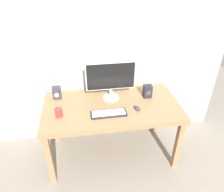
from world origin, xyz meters
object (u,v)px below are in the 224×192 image
monitor (111,79)px  audio_controller (57,93)px  mouse (137,108)px  desk (112,110)px  speaker_right (147,91)px  keyboard_primary (109,113)px  coffee_mug (59,112)px

monitor → audio_controller: monitor is taller
mouse → desk: bearing=140.4°
desk → monitor: size_ratio=2.72×
monitor → mouse: 0.44m
monitor → speaker_right: (0.43, -0.04, -0.18)m
keyboard_primary → coffee_mug: bearing=175.0°
monitor → speaker_right: 0.47m
mouse → keyboard_primary: bearing=173.3°
monitor → keyboard_primary: (-0.07, -0.32, -0.24)m
desk → speaker_right: speaker_right is taller
keyboard_primary → audio_controller: 0.69m
desk → keyboard_primary: bearing=-109.0°
speaker_right → audio_controller: (-1.06, 0.13, -0.00)m
desk → coffee_mug: 0.60m
desk → monitor: (0.01, 0.15, 0.33)m
keyboard_primary → mouse: size_ratio=3.98×
keyboard_primary → speaker_right: speaker_right is taller
audio_controller → coffee_mug: bearing=-83.7°
desk → monitor: 0.36m
desk → mouse: bearing=-25.0°
mouse → coffee_mug: coffee_mug is taller
mouse → speaker_right: (0.18, 0.23, 0.06)m
monitor → audio_controller: bearing=172.2°
keyboard_primary → speaker_right: (0.50, 0.28, 0.07)m
monitor → audio_controller: 0.66m
mouse → coffee_mug: (-0.84, 0.00, 0.03)m
monitor → speaker_right: bearing=-5.6°
desk → speaker_right: bearing=13.7°
speaker_right → coffee_mug: speaker_right is taller
desk → audio_controller: audio_controller is taller
desk → coffee_mug: (-0.57, -0.12, 0.13)m
mouse → coffee_mug: size_ratio=0.97×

